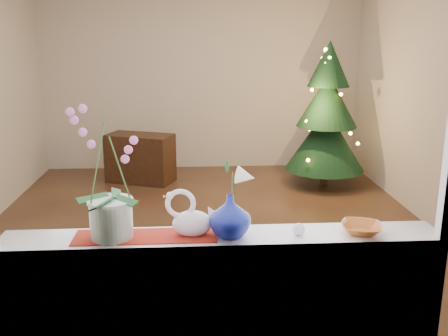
# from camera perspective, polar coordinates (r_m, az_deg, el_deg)

# --- Properties ---
(ground) EXTENTS (5.00, 5.00, 0.00)m
(ground) POSITION_cam_1_polar(r_m,az_deg,el_deg) (5.04, -1.80, -7.03)
(ground) COLOR #351F15
(ground) RESTS_ON ground
(wall_back) EXTENTS (4.50, 0.10, 2.70)m
(wall_back) POSITION_cam_1_polar(r_m,az_deg,el_deg) (7.20, -2.54, 10.62)
(wall_back) COLOR beige
(wall_back) RESTS_ON ground
(wall_front) EXTENTS (4.50, 0.10, 2.70)m
(wall_front) POSITION_cam_1_polar(r_m,az_deg,el_deg) (2.25, -0.00, 1.25)
(wall_front) COLOR beige
(wall_front) RESTS_ON ground
(wall_right) EXTENTS (0.10, 5.00, 2.70)m
(wall_right) POSITION_cam_1_polar(r_m,az_deg,el_deg) (5.28, 23.54, 7.88)
(wall_right) COLOR beige
(wall_right) RESTS_ON ground
(window_apron) EXTENTS (2.20, 0.08, 0.88)m
(window_apron) POSITION_cam_1_polar(r_m,az_deg,el_deg) (2.65, -0.06, -18.05)
(window_apron) COLOR white
(window_apron) RESTS_ON ground
(windowsill) EXTENTS (2.20, 0.26, 0.04)m
(windowsill) POSITION_cam_1_polar(r_m,az_deg,el_deg) (2.51, -0.19, -8.08)
(windowsill) COLOR white
(windowsill) RESTS_ON window_apron
(window_frame) EXTENTS (2.22, 0.06, 1.60)m
(window_frame) POSITION_cam_1_polar(r_m,az_deg,el_deg) (2.22, -0.05, 10.24)
(window_frame) COLOR white
(window_frame) RESTS_ON windowsill
(runner) EXTENTS (0.70, 0.20, 0.01)m
(runner) POSITION_cam_1_polar(r_m,az_deg,el_deg) (2.51, -8.96, -7.71)
(runner) COLOR maroon
(runner) RESTS_ON windowsill
(orchid_pot) EXTENTS (0.29, 0.29, 0.65)m
(orchid_pot) POSITION_cam_1_polar(r_m,az_deg,el_deg) (2.42, -13.07, -0.64)
(orchid_pot) COLOR white
(orchid_pot) RESTS_ON windowsill
(swan) EXTENTS (0.27, 0.13, 0.23)m
(swan) POSITION_cam_1_polar(r_m,az_deg,el_deg) (2.46, -3.67, -5.23)
(swan) COLOR white
(swan) RESTS_ON windowsill
(blue_vase) EXTENTS (0.27, 0.27, 0.25)m
(blue_vase) POSITION_cam_1_polar(r_m,az_deg,el_deg) (2.44, 0.69, -5.13)
(blue_vase) COLOR navy
(blue_vase) RESTS_ON windowsill
(lily) EXTENTS (0.14, 0.08, 0.18)m
(lily) POSITION_cam_1_polar(r_m,az_deg,el_deg) (2.38, 0.71, -0.25)
(lily) COLOR white
(lily) RESTS_ON blue_vase
(paperweight) EXTENTS (0.08, 0.08, 0.06)m
(paperweight) POSITION_cam_1_polar(r_m,az_deg,el_deg) (2.52, 8.55, -6.94)
(paperweight) COLOR silver
(paperweight) RESTS_ON windowsill
(amber_dish) EXTENTS (0.21, 0.21, 0.04)m
(amber_dish) POSITION_cam_1_polar(r_m,az_deg,el_deg) (2.61, 15.44, -6.74)
(amber_dish) COLOR #AF5B24
(amber_dish) RESTS_ON windowsill
(xmas_tree) EXTENTS (1.03, 1.03, 1.83)m
(xmas_tree) POSITION_cam_1_polar(r_m,az_deg,el_deg) (6.45, 11.65, 5.96)
(xmas_tree) COLOR black
(xmas_tree) RESTS_ON ground
(side_table) EXTENTS (0.94, 0.70, 0.64)m
(side_table) POSITION_cam_1_polar(r_m,az_deg,el_deg) (6.67, -9.54, 1.11)
(side_table) COLOR black
(side_table) RESTS_ON ground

